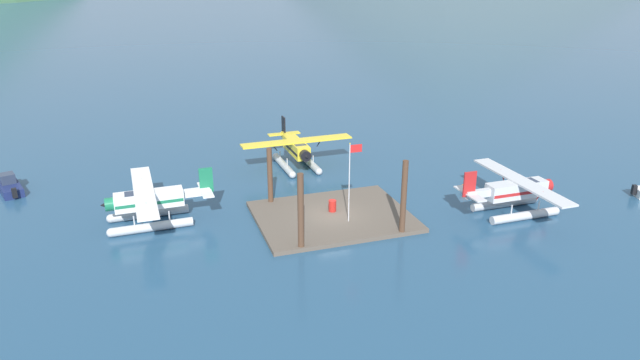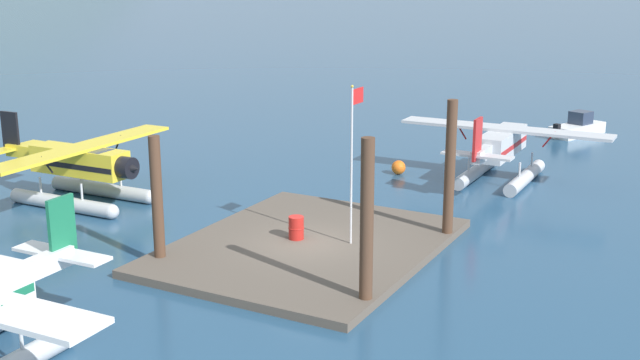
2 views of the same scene
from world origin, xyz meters
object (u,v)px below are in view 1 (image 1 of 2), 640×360
fuel_drum (332,206)px  boat_navy_open_west (9,186)px  flagpole (351,173)px  mooring_buoy (465,188)px  seaplane_silver_stbd_aft (516,194)px  seaplane_yellow_bow_centre (296,151)px  seaplane_white_port_fwd (149,204)px

fuel_drum → boat_navy_open_west: boat_navy_open_west is taller
flagpole → mooring_buoy: size_ratio=8.19×
mooring_buoy → seaplane_silver_stbd_aft: 5.26m
seaplane_yellow_bow_centre → boat_navy_open_west: (-24.55, 1.71, -1.09)m
fuel_drum → mooring_buoy: 12.09m
fuel_drum → flagpole: bearing=-72.6°
fuel_drum → seaplane_white_port_fwd: bearing=168.6°
boat_navy_open_west → seaplane_white_port_fwd: bearing=-43.6°
flagpole → fuel_drum: bearing=107.4°
seaplane_silver_stbd_aft → seaplane_yellow_bow_centre: same height
mooring_buoy → seaplane_yellow_bow_centre: 15.68m
flagpole → seaplane_silver_stbd_aft: size_ratio=0.57×
fuel_drum → boat_navy_open_west: size_ratio=0.19×
fuel_drum → boat_navy_open_west: (-24.09, 13.09, -0.25)m
seaplane_silver_stbd_aft → seaplane_yellow_bow_centre: (-12.79, 15.46, 0.00)m
seaplane_silver_stbd_aft → boat_navy_open_west: 41.12m
flagpole → seaplane_silver_stbd_aft: 13.01m
flagpole → seaplane_white_port_fwd: flagpole is taller
flagpole → mooring_buoy: bearing=14.4°
seaplane_white_port_fwd → flagpole: bearing=-18.8°
seaplane_yellow_bow_centre → boat_navy_open_west: bearing=176.0°
flagpole → seaplane_white_port_fwd: bearing=161.2°
flagpole → boat_navy_open_west: (-24.73, 15.14, -3.51)m
flagpole → mooring_buoy: 12.34m
flagpole → boat_navy_open_west: bearing=148.5°
mooring_buoy → boat_navy_open_west: (-36.14, 12.20, 0.13)m
seaplane_white_port_fwd → seaplane_silver_stbd_aft: 27.22m
seaplane_white_port_fwd → seaplane_yellow_bow_centre: bearing=32.8°
seaplane_yellow_bow_centre → fuel_drum: bearing=-92.3°
flagpole → seaplane_white_port_fwd: (-13.76, 4.68, -2.43)m
seaplane_silver_stbd_aft → seaplane_yellow_bow_centre: 20.07m
mooring_buoy → fuel_drum: bearing=-175.8°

